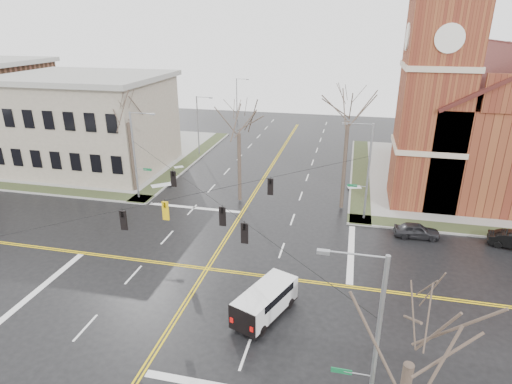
% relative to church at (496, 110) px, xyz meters
% --- Properties ---
extents(ground, '(120.00, 120.00, 0.00)m').
position_rel_church_xyz_m(ground, '(-24.76, -24.78, -8.43)').
color(ground, black).
rests_on(ground, ground).
extents(sidewalks, '(80.00, 80.00, 0.17)m').
position_rel_church_xyz_m(sidewalks, '(-24.76, -24.78, -8.36)').
color(sidewalks, gray).
rests_on(sidewalks, ground).
extents(road_markings, '(100.00, 100.00, 0.01)m').
position_rel_church_xyz_m(road_markings, '(-24.76, -24.78, -8.43)').
color(road_markings, gold).
rests_on(road_markings, ground).
extents(church, '(24.28, 27.48, 27.50)m').
position_rel_church_xyz_m(church, '(0.00, 0.00, 0.00)').
color(church, maroon).
rests_on(church, ground).
extents(civic_building_a, '(18.00, 14.00, 11.00)m').
position_rel_church_xyz_m(civic_building_a, '(-46.76, -4.78, -2.93)').
color(civic_building_a, gray).
rests_on(civic_building_a, ground).
extents(signal_pole_ne, '(2.75, 0.22, 9.00)m').
position_rel_church_xyz_m(signal_pole_ne, '(-13.44, -13.28, -3.48)').
color(signal_pole_ne, gray).
rests_on(signal_pole_ne, ground).
extents(signal_pole_nw, '(2.75, 0.22, 9.00)m').
position_rel_church_xyz_m(signal_pole_nw, '(-36.09, -13.28, -3.48)').
color(signal_pole_nw, gray).
rests_on(signal_pole_nw, ground).
extents(signal_pole_se, '(2.75, 0.22, 9.00)m').
position_rel_church_xyz_m(signal_pole_se, '(-13.44, -36.28, -3.48)').
color(signal_pole_se, gray).
rests_on(signal_pole_se, ground).
extents(span_wires, '(23.02, 23.02, 0.03)m').
position_rel_church_xyz_m(span_wires, '(-24.76, -24.78, -2.23)').
color(span_wires, black).
rests_on(span_wires, ground).
extents(traffic_signals, '(8.21, 8.26, 1.30)m').
position_rel_church_xyz_m(traffic_signals, '(-24.76, -25.45, -2.98)').
color(traffic_signals, black).
rests_on(traffic_signals, ground).
extents(streetlight_north_a, '(2.30, 0.20, 8.00)m').
position_rel_church_xyz_m(streetlight_north_a, '(-35.42, 3.22, -3.97)').
color(streetlight_north_a, gray).
rests_on(streetlight_north_a, ground).
extents(streetlight_north_b, '(2.30, 0.20, 8.00)m').
position_rel_church_xyz_m(streetlight_north_b, '(-35.42, 23.22, -3.97)').
color(streetlight_north_b, gray).
rests_on(streetlight_north_b, ground).
extents(cargo_van, '(3.63, 5.31, 1.89)m').
position_rel_church_xyz_m(cargo_van, '(-19.31, -28.98, -7.31)').
color(cargo_van, white).
rests_on(cargo_van, ground).
extents(parked_car_a, '(3.85, 1.70, 1.29)m').
position_rel_church_xyz_m(parked_car_a, '(-8.89, -15.92, -7.79)').
color(parked_car_a, '#232326').
rests_on(parked_car_a, ground).
extents(tree_nw_far, '(4.00, 4.00, 11.16)m').
position_rel_church_xyz_m(tree_nw_far, '(-37.68, -11.38, -0.35)').
color(tree_nw_far, '#3A2D25').
rests_on(tree_nw_far, ground).
extents(tree_nw_near, '(4.00, 4.00, 10.51)m').
position_rel_church_xyz_m(tree_nw_near, '(-25.75, -11.54, -0.81)').
color(tree_nw_near, '#3A2D25').
rests_on(tree_nw_near, ground).
extents(tree_ne, '(4.00, 4.00, 12.92)m').
position_rel_church_xyz_m(tree_ne, '(-15.44, -11.15, 0.90)').
color(tree_ne, '#3A2D25').
rests_on(tree_ne, ground).
extents(tree_se, '(4.00, 4.00, 10.06)m').
position_rel_church_xyz_m(tree_se, '(-12.52, -39.26, -1.13)').
color(tree_se, '#3A2D25').
rests_on(tree_se, ground).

